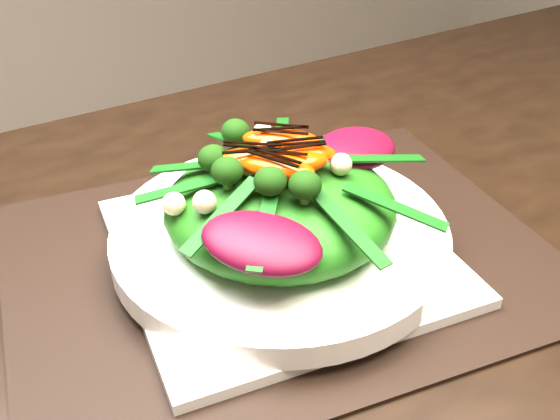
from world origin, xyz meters
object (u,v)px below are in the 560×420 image
placemat (280,256)px  lettuce_mound (280,205)px  orange_segment (237,159)px  plate_base (280,250)px  salad_bowl (280,235)px

placemat → lettuce_mound: lettuce_mound is taller
placemat → orange_segment: orange_segment is taller
placemat → plate_base: (0.00, 0.00, 0.01)m
salad_bowl → lettuce_mound: lettuce_mound is taller
salad_bowl → orange_segment: (-0.02, 0.02, 0.07)m
plate_base → lettuce_mound: bearing=0.0°
placemat → orange_segment: 0.09m
placemat → lettuce_mound: size_ratio=2.37×
placemat → plate_base: size_ratio=1.74×
plate_base → salad_bowl: size_ratio=0.92×
lettuce_mound → orange_segment: (-0.02, 0.02, 0.04)m
plate_base → salad_bowl: 0.01m
lettuce_mound → plate_base: bearing=0.0°
lettuce_mound → salad_bowl: bearing=-90.0°
salad_bowl → lettuce_mound: size_ratio=1.48×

